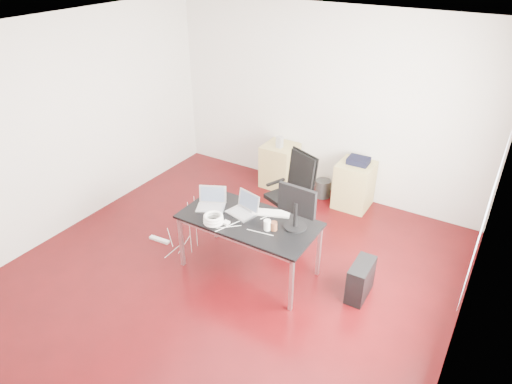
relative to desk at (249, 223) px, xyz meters
The scene contains 18 objects.
room_shell 0.75m from the desk, 129.81° to the right, with size 5.00×5.00×5.00m.
desk is the anchor object (origin of this frame).
office_chair 1.10m from the desk, 89.44° to the left, with size 0.63×0.64×1.08m.
filing_cabinet_left 2.24m from the desk, 109.37° to the left, with size 0.50×0.50×0.70m, color tan.
filing_cabinet_right 2.18m from the desk, 75.89° to the left, with size 0.50×0.50×0.70m, color tan.
pc_tower 1.41m from the desk, 11.43° to the left, with size 0.20×0.45×0.44m, color black.
wastebasket 2.18m from the desk, 89.16° to the left, with size 0.24×0.24×0.28m, color black.
power_strip 1.50m from the desk, behind, with size 0.30×0.06×0.04m, color white.
laptop_left 0.55m from the desk, behind, with size 0.41×0.37×0.23m.
laptop_right 0.20m from the desk, 143.62° to the left, with size 0.38×0.33×0.23m.
monitor 0.64m from the desk, 15.88° to the left, with size 0.45×0.26×0.51m.
keyboard 0.29m from the desk, 56.73° to the left, with size 0.44×0.14×0.02m, color white.
cup_white 0.31m from the desk, 13.07° to the right, with size 0.08×0.08×0.12m, color white.
cup_brown 0.36m from the desk, ahead, with size 0.08×0.08×0.10m, color brown.
cable_coil 0.42m from the desk, 138.58° to the right, with size 0.24×0.24×0.11m.
power_adapter 0.28m from the desk, 129.57° to the right, with size 0.07×0.07×0.03m, color white.
speaker 2.13m from the desk, 109.31° to the left, with size 0.09×0.08×0.18m, color #9E9E9E.
navy_garment 2.18m from the desk, 75.62° to the left, with size 0.30×0.24×0.09m, color black.
Camera 1 is at (2.51, -3.57, 3.61)m, focal length 32.00 mm.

